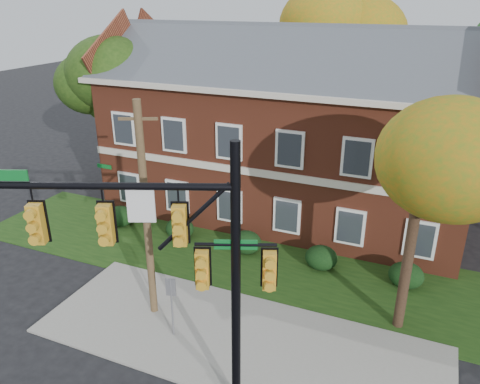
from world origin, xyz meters
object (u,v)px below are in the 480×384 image
at_px(traffic_signal, 179,256).
at_px(utility_pole, 146,214).
at_px(tree_far_rear, 348,33).
at_px(tree_left_rear, 114,79).
at_px(hedge_right, 321,258).
at_px(hedge_center, 246,242).
at_px(apartment_building, 285,121).
at_px(tree_near_right, 433,150).
at_px(sign_post, 171,298).
at_px(hedge_far_right, 406,275).
at_px(hedge_far_left, 120,216).
at_px(hedge_left, 180,229).

relative_size(traffic_signal, utility_pole, 0.99).
bearing_deg(tree_far_rear, tree_left_rear, -141.03).
distance_m(hedge_right, tree_left_rear, 15.17).
bearing_deg(traffic_signal, tree_left_rear, 110.03).
bearing_deg(tree_far_rear, hedge_center, -95.85).
relative_size(apartment_building, hedge_center, 13.43).
distance_m(apartment_building, utility_pole, 10.85).
bearing_deg(tree_near_right, sign_post, -154.35).
bearing_deg(hedge_center, hedge_far_right, 0.00).
distance_m(apartment_building, traffic_signal, 14.09).
xyz_separation_m(hedge_far_right, traffic_signal, (-5.25, -8.73, 4.40)).
distance_m(hedge_far_right, tree_left_rear, 18.30).
bearing_deg(utility_pole, hedge_center, 51.56).
xyz_separation_m(traffic_signal, sign_post, (-1.85, 2.37, -3.32)).
xyz_separation_m(hedge_center, tree_far_rear, (1.34, 13.09, 8.32)).
distance_m(hedge_far_left, hedge_center, 7.00).
bearing_deg(hedge_center, sign_post, -90.96).
bearing_deg(apartment_building, utility_pole, -97.86).
bearing_deg(hedge_left, tree_far_rear, 69.71).
height_order(apartment_building, hedge_center, apartment_building).
bearing_deg(utility_pole, apartment_building, 58.86).
bearing_deg(utility_pole, hedge_far_right, 9.48).
height_order(tree_left_rear, utility_pole, tree_left_rear).
bearing_deg(hedge_far_right, hedge_far_left, 180.00).
distance_m(tree_near_right, tree_left_rear, 18.33).
xyz_separation_m(hedge_far_left, hedge_right, (10.50, 0.00, 0.00)).
distance_m(tree_near_right, traffic_signal, 8.23).
relative_size(hedge_far_left, hedge_far_right, 1.00).
distance_m(hedge_far_left, tree_left_rear, 7.90).
relative_size(tree_far_rear, utility_pole, 1.44).
xyz_separation_m(hedge_far_left, tree_far_rear, (8.34, 13.09, 8.32)).
bearing_deg(sign_post, tree_left_rear, 117.39).
relative_size(hedge_left, tree_left_rear, 0.16).
relative_size(utility_pole, sign_post, 3.39).
height_order(traffic_signal, sign_post, traffic_signal).
bearing_deg(utility_pole, hedge_far_left, 112.07).
relative_size(hedge_right, hedge_far_right, 1.00).
bearing_deg(apartment_building, hedge_far_left, -143.11).
bearing_deg(hedge_left, tree_near_right, -14.81).
bearing_deg(tree_far_rear, hedge_left, -110.29).
bearing_deg(tree_left_rear, hedge_left, -33.59).
bearing_deg(sign_post, hedge_far_left, 122.19).
bearing_deg(sign_post, tree_far_rear, 70.60).
xyz_separation_m(apartment_building, tree_near_right, (7.22, -8.09, 1.68)).
xyz_separation_m(tree_left_rear, tree_far_rear, (11.07, 8.96, 2.16)).
height_order(tree_left_rear, tree_far_rear, tree_far_rear).
bearing_deg(hedge_far_right, tree_left_rear, 166.11).
distance_m(tree_far_rear, sign_post, 20.80).
xyz_separation_m(hedge_far_left, hedge_center, (7.00, 0.00, 0.00)).
bearing_deg(sign_post, tree_near_right, 10.51).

